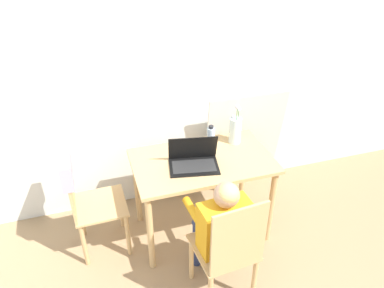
% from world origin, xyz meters
% --- Properties ---
extents(wall_back, '(6.40, 0.05, 2.50)m').
position_xyz_m(wall_back, '(0.00, 2.23, 1.25)').
color(wall_back, silver).
rests_on(wall_back, ground_plane).
extents(dining_table, '(1.10, 0.66, 0.75)m').
position_xyz_m(dining_table, '(0.09, 1.61, 0.64)').
color(dining_table, tan).
rests_on(dining_table, ground_plane).
extents(chair_occupied, '(0.43, 0.43, 0.95)m').
position_xyz_m(chair_occupied, '(0.04, 0.91, 0.48)').
color(chair_occupied, tan).
rests_on(chair_occupied, ground_plane).
extents(chair_spare, '(0.44, 0.41, 0.96)m').
position_xyz_m(chair_spare, '(-0.86, 1.68, 0.64)').
color(chair_spare, tan).
rests_on(chair_spare, ground_plane).
extents(person_seated, '(0.38, 0.45, 1.00)m').
position_xyz_m(person_seated, '(0.03, 1.04, 0.62)').
color(person_seated, orange).
rests_on(person_seated, ground_plane).
extents(laptop, '(0.41, 0.31, 0.24)m').
position_xyz_m(laptop, '(-0.00, 1.57, 0.80)').
color(laptop, black).
rests_on(laptop, dining_table).
extents(flower_vase, '(0.10, 0.10, 0.36)m').
position_xyz_m(flower_vase, '(0.43, 1.78, 0.87)').
color(flower_vase, silver).
rests_on(flower_vase, dining_table).
extents(water_bottle, '(0.06, 0.06, 0.23)m').
position_xyz_m(water_bottle, '(0.19, 1.72, 0.85)').
color(water_bottle, silver).
rests_on(water_bottle, dining_table).
extents(cardboard_panel, '(0.77, 0.16, 1.04)m').
position_xyz_m(cardboard_panel, '(0.67, 2.09, 0.52)').
color(cardboard_panel, silver).
rests_on(cardboard_panel, ground_plane).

